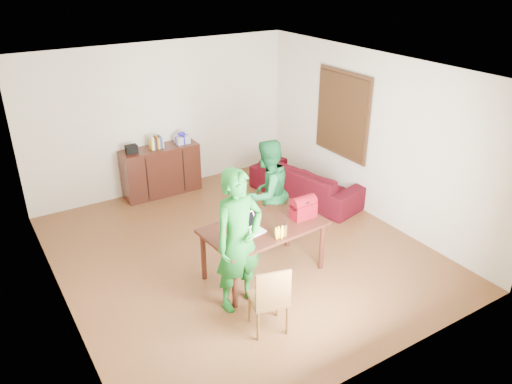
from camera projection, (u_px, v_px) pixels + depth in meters
room at (235, 168)px, 7.01m from camera, size 5.20×5.70×2.90m
table at (264, 232)px, 6.67m from camera, size 1.68×1.02×0.76m
chair at (268, 310)px, 5.82m from camera, size 0.50×0.48×0.90m
person_near at (239, 241)px, 5.96m from camera, size 0.72×0.52×1.85m
person_far at (267, 194)px, 7.36m from camera, size 0.94×0.82×1.65m
laptop at (253, 230)px, 6.45m from camera, size 0.34×0.26×0.22m
bananas at (279, 236)px, 6.32m from camera, size 0.20×0.15×0.07m
bottle at (285, 230)px, 6.36m from camera, size 0.07×0.07×0.18m
red_bag at (303, 209)px, 6.78m from camera, size 0.34×0.20×0.25m
sofa at (306, 182)px, 9.00m from camera, size 1.30×2.25×0.62m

